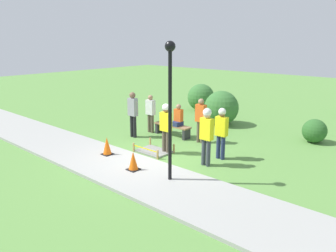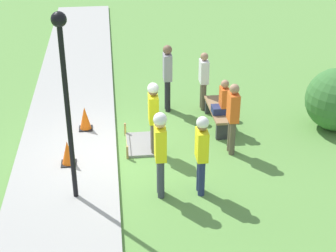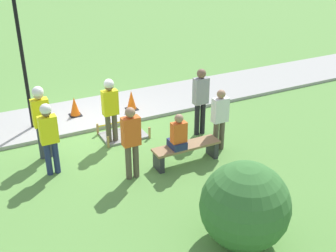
# 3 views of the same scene
# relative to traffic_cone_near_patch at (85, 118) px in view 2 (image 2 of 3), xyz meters

# --- Properties ---
(ground_plane) EXTENTS (60.00, 60.00, 0.00)m
(ground_plane) POSITION_rel_traffic_cone_near_patch_xyz_m (1.32, 0.75, -0.40)
(ground_plane) COLOR #5B8E42
(sidewalk) EXTENTS (28.00, 2.33, 0.10)m
(sidewalk) POSITION_rel_traffic_cone_near_patch_xyz_m (1.32, -0.41, -0.35)
(sidewalk) COLOR #9E9E99
(sidewalk) RESTS_ON ground_plane
(wet_concrete_patch) EXTENTS (1.23, 0.90, 0.33)m
(wet_concrete_patch) POSITION_rel_traffic_cone_near_patch_xyz_m (0.84, 1.42, -0.36)
(wet_concrete_patch) COLOR gray
(wet_concrete_patch) RESTS_ON ground_plane
(traffic_cone_near_patch) EXTENTS (0.34, 0.34, 0.61)m
(traffic_cone_near_patch) POSITION_rel_traffic_cone_near_patch_xyz_m (0.00, 0.00, 0.00)
(traffic_cone_near_patch) COLOR black
(traffic_cone_near_patch) RESTS_ON sidewalk
(traffic_cone_far_patch) EXTENTS (0.34, 0.34, 0.58)m
(traffic_cone_far_patch) POSITION_rel_traffic_cone_near_patch_xyz_m (1.68, -0.34, -0.02)
(traffic_cone_far_patch) COLOR black
(traffic_cone_far_patch) RESTS_ON sidewalk
(park_bench) EXTENTS (1.69, 0.44, 0.49)m
(park_bench) POSITION_rel_traffic_cone_near_patch_xyz_m (-0.00, 3.43, -0.06)
(park_bench) COLOR #2D2D33
(park_bench) RESTS_ON ground_plane
(person_seated_on_bench) EXTENTS (0.36, 0.44, 0.89)m
(person_seated_on_bench) POSITION_rel_traffic_cone_near_patch_xyz_m (0.25, 3.48, 0.43)
(person_seated_on_bench) COLOR navy
(person_seated_on_bench) RESTS_ON park_bench
(worker_supervisor) EXTENTS (0.40, 0.26, 1.79)m
(worker_supervisor) POSITION_rel_traffic_cone_near_patch_xyz_m (1.24, 1.63, 0.67)
(worker_supervisor) COLOR brown
(worker_supervisor) RESTS_ON ground_plane
(worker_assistant) EXTENTS (0.40, 0.27, 1.88)m
(worker_assistant) POSITION_rel_traffic_cone_near_patch_xyz_m (2.98, 1.61, 0.74)
(worker_assistant) COLOR #383D47
(worker_assistant) RESTS_ON ground_plane
(worker_trainee) EXTENTS (0.40, 0.25, 1.76)m
(worker_trainee) POSITION_rel_traffic_cone_near_patch_xyz_m (2.99, 2.44, 0.65)
(worker_trainee) COLOR navy
(worker_trainee) RESTS_ON ground_plane
(bystander_in_orange_shirt) EXTENTS (0.40, 0.23, 1.75)m
(bystander_in_orange_shirt) POSITION_rel_traffic_cone_near_patch_xyz_m (1.42, 3.45, 0.59)
(bystander_in_orange_shirt) COLOR brown
(bystander_in_orange_shirt) RESTS_ON ground_plane
(bystander_in_gray_shirt) EXTENTS (0.40, 0.22, 1.64)m
(bystander_in_gray_shirt) POSITION_rel_traffic_cone_near_patch_xyz_m (-1.07, 3.22, 0.52)
(bystander_in_gray_shirt) COLOR brown
(bystander_in_gray_shirt) RESTS_ON ground_plane
(bystander_in_white_shirt) EXTENTS (0.40, 0.25, 1.88)m
(bystander_in_white_shirt) POSITION_rel_traffic_cone_near_patch_xyz_m (-1.10, 2.23, 0.68)
(bystander_in_white_shirt) COLOR black
(bystander_in_white_shirt) RESTS_ON ground_plane
(lamppost_near) EXTENTS (0.28, 0.28, 3.80)m
(lamppost_near) POSITION_rel_traffic_cone_near_patch_xyz_m (2.97, -0.13, 2.20)
(lamppost_near) COLOR black
(lamppost_near) RESTS_ON sidewalk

